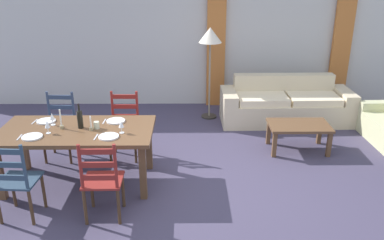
# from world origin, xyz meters

# --- Properties ---
(ground_plane) EXTENTS (9.60, 9.60, 0.02)m
(ground_plane) POSITION_xyz_m (0.00, 0.00, -0.01)
(ground_plane) COLOR #413A52
(wall_far) EXTENTS (9.60, 0.16, 2.70)m
(wall_far) POSITION_xyz_m (0.00, 3.30, 1.35)
(wall_far) COLOR silver
(wall_far) RESTS_ON ground_plane
(curtain_panel_left) EXTENTS (0.35, 0.08, 2.20)m
(curtain_panel_left) POSITION_xyz_m (0.56, 3.16, 1.10)
(curtain_panel_left) COLOR #C87133
(curtain_panel_left) RESTS_ON ground_plane
(curtain_panel_right) EXTENTS (0.35, 0.08, 2.20)m
(curtain_panel_right) POSITION_xyz_m (2.96, 3.16, 1.10)
(curtain_panel_right) COLOR #C87133
(curtain_panel_right) RESTS_ON ground_plane
(dining_table) EXTENTS (1.90, 0.96, 0.75)m
(dining_table) POSITION_xyz_m (-1.36, 0.11, 0.66)
(dining_table) COLOR brown
(dining_table) RESTS_ON ground_plane
(dining_chair_near_left) EXTENTS (0.44, 0.42, 0.96)m
(dining_chair_near_left) POSITION_xyz_m (-1.83, -0.67, 0.48)
(dining_chair_near_left) COLOR #2B3F54
(dining_chair_near_left) RESTS_ON ground_plane
(dining_chair_near_right) EXTENTS (0.43, 0.41, 0.96)m
(dining_chair_near_right) POSITION_xyz_m (-0.90, -0.67, 0.48)
(dining_chair_near_right) COLOR maroon
(dining_chair_near_right) RESTS_ON ground_plane
(dining_chair_far_left) EXTENTS (0.44, 0.42, 0.96)m
(dining_chair_far_left) POSITION_xyz_m (-1.81, 0.86, 0.48)
(dining_chair_far_left) COLOR #2F3E5A
(dining_chair_far_left) RESTS_ON ground_plane
(dining_chair_far_right) EXTENTS (0.43, 0.41, 0.96)m
(dining_chair_far_right) POSITION_xyz_m (-0.89, 0.88, 0.48)
(dining_chair_far_right) COLOR maroon
(dining_chair_far_right) RESTS_ON ground_plane
(dinner_plate_near_left) EXTENTS (0.24, 0.24, 0.02)m
(dinner_plate_near_left) POSITION_xyz_m (-1.81, -0.14, 0.76)
(dinner_plate_near_left) COLOR white
(dinner_plate_near_left) RESTS_ON dining_table
(fork_near_left) EXTENTS (0.02, 0.17, 0.01)m
(fork_near_left) POSITION_xyz_m (-1.96, -0.14, 0.75)
(fork_near_left) COLOR silver
(fork_near_left) RESTS_ON dining_table
(dinner_plate_near_right) EXTENTS (0.24, 0.24, 0.02)m
(dinner_plate_near_right) POSITION_xyz_m (-0.91, -0.14, 0.76)
(dinner_plate_near_right) COLOR white
(dinner_plate_near_right) RESTS_ON dining_table
(fork_near_right) EXTENTS (0.02, 0.17, 0.01)m
(fork_near_right) POSITION_xyz_m (-1.06, -0.14, 0.75)
(fork_near_right) COLOR silver
(fork_near_right) RESTS_ON dining_table
(dinner_plate_far_left) EXTENTS (0.24, 0.24, 0.02)m
(dinner_plate_far_left) POSITION_xyz_m (-1.81, 0.36, 0.76)
(dinner_plate_far_left) COLOR white
(dinner_plate_far_left) RESTS_ON dining_table
(fork_far_left) EXTENTS (0.03, 0.17, 0.01)m
(fork_far_left) POSITION_xyz_m (-1.96, 0.36, 0.75)
(fork_far_left) COLOR silver
(fork_far_left) RESTS_ON dining_table
(dinner_plate_far_right) EXTENTS (0.24, 0.24, 0.02)m
(dinner_plate_far_right) POSITION_xyz_m (-0.91, 0.36, 0.76)
(dinner_plate_far_right) COLOR white
(dinner_plate_far_right) RESTS_ON dining_table
(fork_far_right) EXTENTS (0.02, 0.17, 0.01)m
(fork_far_right) POSITION_xyz_m (-1.06, 0.36, 0.75)
(fork_far_right) COLOR silver
(fork_far_right) RESTS_ON dining_table
(wine_bottle) EXTENTS (0.07, 0.07, 0.32)m
(wine_bottle) POSITION_xyz_m (-1.31, 0.15, 0.87)
(wine_bottle) COLOR black
(wine_bottle) RESTS_ON dining_table
(wine_glass_near_left) EXTENTS (0.06, 0.06, 0.16)m
(wine_glass_near_left) POSITION_xyz_m (-1.66, -0.02, 0.86)
(wine_glass_near_left) COLOR white
(wine_glass_near_left) RESTS_ON dining_table
(wine_glass_near_right) EXTENTS (0.06, 0.06, 0.16)m
(wine_glass_near_right) POSITION_xyz_m (-0.78, -0.01, 0.86)
(wine_glass_near_right) COLOR white
(wine_glass_near_right) RESTS_ON dining_table
(wine_glass_far_left) EXTENTS (0.06, 0.06, 0.16)m
(wine_glass_far_left) POSITION_xyz_m (-1.69, 0.25, 0.86)
(wine_glass_far_left) COLOR white
(wine_glass_far_left) RESTS_ON dining_table
(coffee_cup_primary) EXTENTS (0.07, 0.07, 0.09)m
(coffee_cup_primary) POSITION_xyz_m (-1.11, 0.13, 0.80)
(coffee_cup_primary) COLOR beige
(coffee_cup_primary) RESTS_ON dining_table
(candle_tall) EXTENTS (0.05, 0.05, 0.25)m
(candle_tall) POSITION_xyz_m (-1.54, 0.13, 0.82)
(candle_tall) COLOR #998C66
(candle_tall) RESTS_ON dining_table
(candle_short) EXTENTS (0.05, 0.05, 0.19)m
(candle_short) POSITION_xyz_m (-1.16, 0.07, 0.80)
(candle_short) COLOR #998C66
(candle_short) RESTS_ON dining_table
(couch) EXTENTS (2.29, 0.84, 0.80)m
(couch) POSITION_xyz_m (1.76, 2.28, 0.29)
(couch) COLOR beige
(couch) RESTS_ON ground_plane
(coffee_table) EXTENTS (0.90, 0.56, 0.42)m
(coffee_table) POSITION_xyz_m (1.69, 1.06, 0.36)
(coffee_table) COLOR brown
(coffee_table) RESTS_ON ground_plane
(standing_lamp) EXTENTS (0.40, 0.40, 1.64)m
(standing_lamp) POSITION_xyz_m (0.41, 2.46, 1.41)
(standing_lamp) COLOR #332D28
(standing_lamp) RESTS_ON ground_plane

